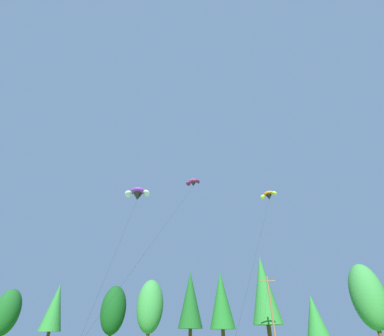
{
  "coord_description": "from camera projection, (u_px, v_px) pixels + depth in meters",
  "views": [
    {
      "loc": [
        3.83,
        3.22,
        2.38
      ],
      "look_at": [
        1.67,
        21.67,
        14.05
      ],
      "focal_mm": 24.91,
      "sensor_mm": 36.0,
      "label": 1
    }
  ],
  "objects": [
    {
      "name": "treeline_tree_j",
      "position": [
        368.0,
        296.0,
        45.62
      ],
      "size": [
        5.4,
        5.4,
        13.32
      ],
      "color": "#472D19",
      "rests_on": "ground_plane"
    },
    {
      "name": "treeline_tree_e",
      "position": [
        150.0,
        306.0,
        50.27
      ],
      "size": [
        4.95,
        4.95,
        11.65
      ],
      "color": "#472D19",
      "rests_on": "ground_plane"
    },
    {
      "name": "treeline_tree_i",
      "position": [
        314.0,
        315.0,
        42.86
      ],
      "size": [
        3.37,
        3.37,
        8.06
      ],
      "color": "#472D19",
      "rests_on": "ground_plane"
    },
    {
      "name": "treeline_tree_h",
      "position": [
        264.0,
        289.0,
        45.09
      ],
      "size": [
        4.77,
        4.77,
        14.43
      ],
      "color": "#472D19",
      "rests_on": "ground_plane"
    },
    {
      "name": "treeline_tree_c",
      "position": [
        55.0,
        307.0,
        51.78
      ],
      "size": [
        4.06,
        4.06,
        11.18
      ],
      "color": "#472D19",
      "rests_on": "ground_plane"
    },
    {
      "name": "treeline_tree_g",
      "position": [
        221.0,
        299.0,
        46.87
      ],
      "size": [
        4.31,
        4.31,
        12.3
      ],
      "color": "#472D19",
      "rests_on": "ground_plane"
    },
    {
      "name": "utility_pole",
      "position": [
        272.0,
        312.0,
        36.38
      ],
      "size": [
        2.2,
        0.26,
        9.63
      ],
      "color": "brown",
      "rests_on": "ground_plane"
    },
    {
      "name": "parafoil_kite_high_magenta",
      "position": [
        193.0,
        183.0,
        42.33
      ],
      "size": [
        7.3,
        17.18,
        21.93
      ],
      "color": "#D12893"
    },
    {
      "name": "treeline_tree_f",
      "position": [
        190.0,
        299.0,
        49.58
      ],
      "size": [
        4.42,
        4.42,
        12.83
      ],
      "color": "#472D19",
      "rests_on": "ground_plane"
    },
    {
      "name": "parafoil_kite_mid_orange",
      "position": [
        269.0,
        195.0,
        45.61
      ],
      "size": [
        9.65,
        18.8,
        22.26
      ],
      "color": "orange"
    },
    {
      "name": "treeline_tree_b",
      "position": [
        7.0,
        312.0,
        49.21
      ],
      "size": [
        4.48,
        4.48,
        9.91
      ],
      "color": "#472D19",
      "rests_on": "ground_plane"
    },
    {
      "name": "parafoil_kite_far_purple",
      "position": [
        138.0,
        194.0,
        36.79
      ],
      "size": [
        3.78,
        12.22,
        18.18
      ],
      "color": "purple"
    },
    {
      "name": "treeline_tree_d",
      "position": [
        113.0,
        310.0,
        51.04
      ],
      "size": [
        4.7,
        4.7,
        10.73
      ],
      "color": "#472D19",
      "rests_on": "ground_plane"
    }
  ]
}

